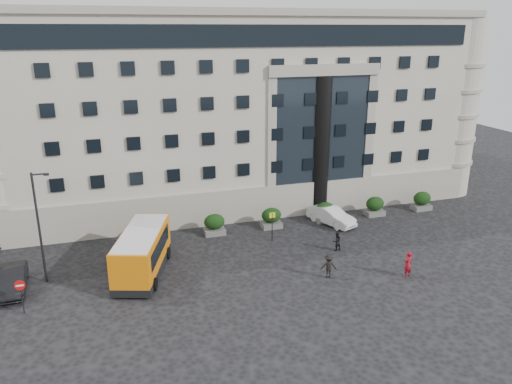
% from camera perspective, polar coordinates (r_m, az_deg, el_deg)
% --- Properties ---
extents(ground, '(120.00, 120.00, 0.00)m').
position_cam_1_polar(ground, '(36.42, -3.85, -9.65)').
color(ground, black).
rests_on(ground, ground).
extents(civic_building, '(44.00, 24.00, 18.00)m').
position_cam_1_polar(civic_building, '(55.58, -3.39, 9.91)').
color(civic_building, '#A6A292').
rests_on(civic_building, ground).
extents(entrance_column, '(1.80, 1.80, 13.00)m').
position_cam_1_polar(entrance_column, '(47.10, 7.32, 5.19)').
color(entrance_column, black).
rests_on(entrance_column, ground).
extents(hedge_a, '(1.80, 1.26, 1.84)m').
position_cam_1_polar(hedge_a, '(42.47, -11.65, -4.41)').
color(hedge_a, '#5B5B58').
rests_on(hedge_a, ground).
extents(hedge_b, '(1.80, 1.26, 1.84)m').
position_cam_1_polar(hedge_b, '(43.18, -4.78, -3.70)').
color(hedge_b, '#5B5B58').
rests_on(hedge_b, ground).
extents(hedge_c, '(1.80, 1.26, 1.84)m').
position_cam_1_polar(hedge_c, '(44.49, 1.78, -2.96)').
color(hedge_c, '#5B5B58').
rests_on(hedge_c, ground).
extents(hedge_d, '(1.80, 1.26, 1.84)m').
position_cam_1_polar(hedge_d, '(46.36, 7.87, -2.25)').
color(hedge_d, '#5B5B58').
rests_on(hedge_d, ground).
extents(hedge_e, '(1.80, 1.26, 1.84)m').
position_cam_1_polar(hedge_e, '(48.71, 13.43, -1.57)').
color(hedge_e, '#5B5B58').
rests_on(hedge_e, ground).
extents(hedge_f, '(1.80, 1.26, 1.84)m').
position_cam_1_polar(hedge_f, '(51.47, 18.43, -0.94)').
color(hedge_f, '#5B5B58').
rests_on(hedge_f, ground).
extents(street_lamp, '(1.16, 0.18, 8.00)m').
position_cam_1_polar(street_lamp, '(36.92, -23.51, -3.37)').
color(street_lamp, '#262628').
rests_on(street_lamp, ground).
extents(bus_stop_sign, '(0.50, 0.08, 2.52)m').
position_cam_1_polar(bus_stop_sign, '(41.46, 1.87, -3.40)').
color(bus_stop_sign, '#262628').
rests_on(bus_stop_sign, ground).
extents(no_entry_sign, '(0.64, 0.16, 2.32)m').
position_cam_1_polar(no_entry_sign, '(34.48, -25.31, -10.12)').
color(no_entry_sign, '#262628').
rests_on(no_entry_sign, ground).
extents(minibus, '(4.94, 8.17, 3.22)m').
position_cam_1_polar(minibus, '(36.99, -12.88, -6.58)').
color(minibus, orange).
rests_on(minibus, ground).
extents(parked_car_b, '(1.91, 4.83, 1.56)m').
position_cam_1_polar(parked_car_b, '(38.05, -26.07, -9.01)').
color(parked_car_b, black).
rests_on(parked_car_b, ground).
extents(white_taxi, '(3.41, 5.06, 1.58)m').
position_cam_1_polar(white_taxi, '(45.85, 8.60, -2.70)').
color(white_taxi, silver).
rests_on(white_taxi, ground).
extents(pedestrian_a, '(0.81, 0.64, 1.96)m').
position_cam_1_polar(pedestrian_a, '(37.53, 16.97, -7.90)').
color(pedestrian_a, maroon).
rests_on(pedestrian_a, ground).
extents(pedestrian_b, '(0.80, 0.64, 1.54)m').
position_cam_1_polar(pedestrian_b, '(40.60, 9.20, -5.59)').
color(pedestrian_b, black).
rests_on(pedestrian_b, ground).
extents(pedestrian_c, '(1.28, 0.93, 1.79)m').
position_cam_1_polar(pedestrian_c, '(36.26, 8.30, -8.36)').
color(pedestrian_c, black).
rests_on(pedestrian_c, ground).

